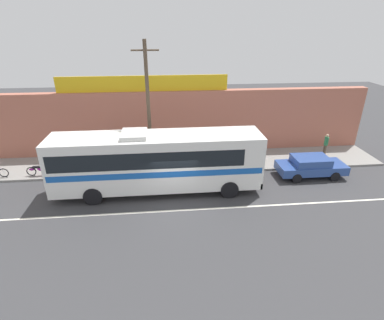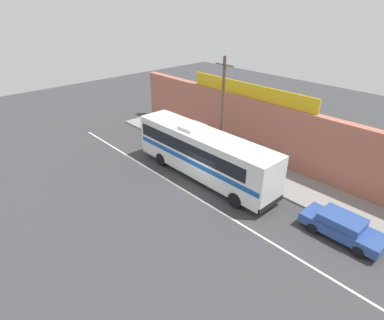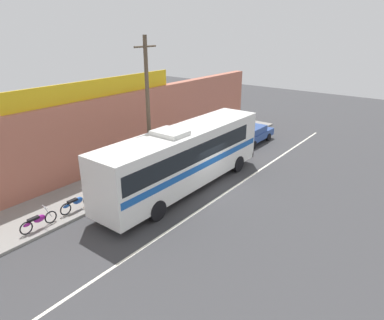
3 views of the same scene
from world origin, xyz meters
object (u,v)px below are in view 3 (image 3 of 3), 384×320
Objects in this scene: parked_car at (252,134)px; motorcycle_purple at (38,221)px; utility_pole at (148,110)px; motorcycle_green at (76,202)px; intercity_bus at (184,155)px; pedestrian_near_shop at (237,118)px.

motorcycle_purple is (-17.66, 1.52, -0.17)m from parked_car.
utility_pole reaches higher than motorcycle_purple.
motorcycle_purple is 2.14m from motorcycle_green.
intercity_bus reaches higher than pedestrian_near_shop.
parked_car is 0.53× the size of utility_pole.
pedestrian_near_shop is at bearing 17.09° from intercity_bus.
motorcycle_purple is (-7.61, 2.48, -1.50)m from intercity_bus.
parked_car is 3.83m from pedestrian_near_shop.
parked_car is 2.24× the size of motorcycle_green.
motorcycle_green is at bearing 176.86° from utility_pole.
utility_pole is at bearing 172.65° from parked_car.
utility_pole is at bearing -3.14° from motorcycle_green.
pedestrian_near_shop is (12.53, 3.85, -0.94)m from intercity_bus.
intercity_bus is 10.18m from parked_car.
pedestrian_near_shop reaches higher than parked_car.
motorcycle_green is (2.14, 0.10, 0.00)m from motorcycle_purple.
motorcycle_green is 18.05m from pedestrian_near_shop.
pedestrian_near_shop reaches higher than motorcycle_purple.
utility_pole is at bearing 98.43° from intercity_bus.
motorcycle_purple is at bearing 178.59° from utility_pole.
utility_pole is at bearing -1.41° from motorcycle_purple.
utility_pole is 6.43m from motorcycle_green.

